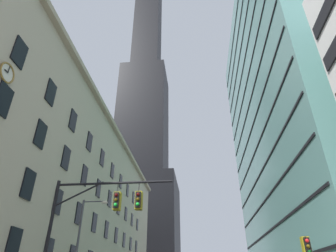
# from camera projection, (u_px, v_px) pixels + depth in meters

# --- Properties ---
(station_building) EXTENTS (14.24, 66.02, 23.80)m
(station_building) POSITION_uv_depth(u_px,v_px,m) (60.00, 202.00, 40.14)
(station_building) COLOR #BCAF93
(station_building) RESTS_ON ground
(dark_skyscraper) EXTENTS (28.26, 28.26, 174.97)m
(dark_skyscraper) POSITION_uv_depth(u_px,v_px,m) (142.00, 146.00, 116.97)
(dark_skyscraper) COLOR black
(dark_skyscraper) RESTS_ON ground
(glass_office_midrise) EXTENTS (15.17, 42.93, 52.15)m
(glass_office_midrise) POSITION_uv_depth(u_px,v_px,m) (297.00, 114.00, 46.67)
(glass_office_midrise) COLOR slate
(glass_office_midrise) RESTS_ON ground
(traffic_signal_mast) EXTENTS (7.16, 0.63, 7.05)m
(traffic_signal_mast) POSITION_uv_depth(u_px,v_px,m) (99.00, 215.00, 16.24)
(traffic_signal_mast) COLOR black
(traffic_signal_mast) RESTS_ON sidewalk_left
(traffic_light_near_right) EXTENTS (0.40, 0.63, 3.80)m
(traffic_light_near_right) POSITION_uv_depth(u_px,v_px,m) (308.00, 251.00, 15.26)
(traffic_light_near_right) COLOR black
(traffic_light_near_right) RESTS_ON sidewalk_right
(street_lamppost) EXTENTS (2.21, 0.32, 7.82)m
(street_lamppost) POSITION_uv_depth(u_px,v_px,m) (82.00, 240.00, 22.74)
(street_lamppost) COLOR #47474C
(street_lamppost) RESTS_ON sidewalk_left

